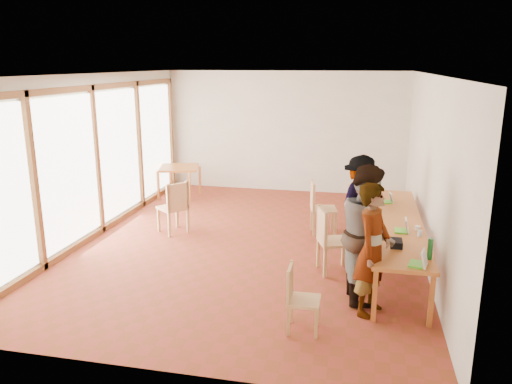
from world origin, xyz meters
TOP-DOWN VIEW (x-y plane):
  - ground at (0.00, 0.00)m, footprint 8.00×8.00m
  - wall_back at (0.00, 4.00)m, footprint 6.00×0.10m
  - wall_front at (0.00, -4.00)m, footprint 6.00×0.10m
  - wall_right at (3.00, 0.00)m, footprint 0.10×8.00m
  - window_wall at (-2.96, 0.00)m, footprint 0.10×8.00m
  - ceiling at (0.00, 0.00)m, footprint 6.00×8.00m
  - communal_table at (2.50, -0.49)m, footprint 0.80×4.00m
  - side_table at (-2.40, 2.81)m, footprint 0.90×0.90m
  - chair_near at (1.23, -2.84)m, footprint 0.40×0.40m
  - chair_mid at (1.47, -0.99)m, footprint 0.62×0.62m
  - chair_far at (1.15, 0.79)m, footprint 0.56×0.56m
  - chair_empty at (1.80, 1.05)m, footprint 0.46×0.46m
  - chair_spare at (-1.50, 0.22)m, footprint 0.67×0.67m
  - person_near at (2.11, -2.19)m, footprint 0.61×0.74m
  - person_mid at (2.03, -1.77)m, footprint 0.86×1.02m
  - person_far at (1.92, 0.16)m, footprint 0.94×1.22m
  - laptop_near at (2.69, -2.30)m, footprint 0.26×0.29m
  - laptop_mid at (2.58, -1.02)m, footprint 0.22×0.25m
  - laptop_far at (2.43, 0.60)m, footprint 0.21×0.24m
  - yellow_mug at (2.20, 0.62)m, footprint 0.13×0.13m
  - green_bottle at (2.82, -2.06)m, footprint 0.07×0.07m
  - clear_glass at (2.79, -1.18)m, footprint 0.07×0.07m
  - condiment_cup at (2.79, -0.88)m, footprint 0.08×0.08m
  - pink_phone at (2.16, 0.63)m, footprint 0.05×0.10m
  - black_pouch at (2.43, -1.67)m, footprint 0.16×0.26m

SIDE VIEW (x-z plane):
  - ground at x=0.00m, z-range 0.00..0.00m
  - chair_near at x=1.23m, z-range 0.29..0.73m
  - chair_empty at x=1.80m, z-range 0.31..0.79m
  - chair_far at x=1.15m, z-range 0.35..0.89m
  - chair_spare at x=-1.50m, z-range 0.35..0.90m
  - chair_mid at x=1.47m, z-range 0.36..0.91m
  - side_table at x=-2.40m, z-range 0.29..1.04m
  - communal_table at x=2.50m, z-range 0.33..1.08m
  - pink_phone at x=2.16m, z-range 0.75..0.76m
  - condiment_cup at x=2.79m, z-range 0.75..0.81m
  - yellow_mug at x=2.20m, z-range 0.75..0.84m
  - clear_glass at x=2.79m, z-range 0.75..0.84m
  - black_pouch at x=2.43m, z-range 0.75..0.84m
  - laptop_far at x=2.43m, z-range 0.71..0.89m
  - laptop_mid at x=2.58m, z-range 0.70..0.91m
  - laptop_near at x=2.69m, z-range 0.70..0.91m
  - person_far at x=1.92m, z-range 0.00..1.67m
  - person_near at x=2.11m, z-range 0.00..1.75m
  - green_bottle at x=2.82m, z-range 0.75..1.03m
  - person_mid at x=2.03m, z-range 0.00..1.89m
  - wall_back at x=0.00m, z-range 0.00..3.00m
  - wall_front at x=0.00m, z-range 0.00..3.00m
  - wall_right at x=3.00m, z-range 0.00..3.00m
  - window_wall at x=-2.96m, z-range 0.00..3.00m
  - ceiling at x=0.00m, z-range 3.00..3.04m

